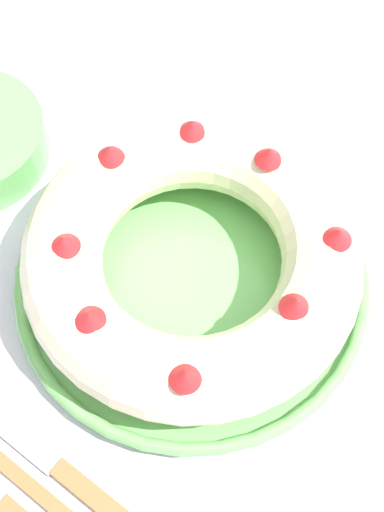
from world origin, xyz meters
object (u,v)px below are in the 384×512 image
object	(u,v)px
serving_dish	(192,280)
serving_knife	(5,506)
bundt_cake	(192,256)
cake_knife	(60,469)

from	to	relation	value
serving_dish	serving_knife	bearing A→B (deg)	179.93
bundt_cake	cake_knife	xyz separation A→B (m)	(-0.20, -0.02, -0.05)
bundt_cake	serving_knife	world-z (taller)	bundt_cake
bundt_cake	serving_dish	bearing A→B (deg)	89.94
serving_knife	cake_knife	size ratio (longest dim) A/B	1.22
serving_dish	serving_knife	distance (m)	0.25
serving_knife	cake_knife	world-z (taller)	same
serving_knife	cake_knife	bearing A→B (deg)	-16.96
serving_dish	cake_knife	size ratio (longest dim) A/B	1.83
serving_dish	cake_knife	distance (m)	0.20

